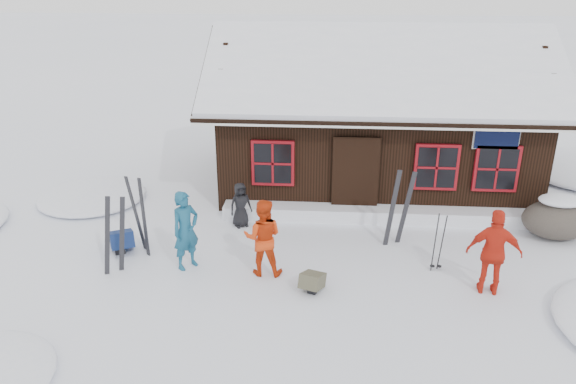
% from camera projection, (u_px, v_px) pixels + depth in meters
% --- Properties ---
extents(ground, '(120.00, 120.00, 0.00)m').
position_uv_depth(ground, '(314.00, 264.00, 11.77)').
color(ground, white).
rests_on(ground, ground).
extents(mountain_hut, '(8.90, 6.09, 4.42)m').
position_uv_depth(mountain_hut, '(374.00, 127.00, 15.66)').
color(mountain_hut, black).
rests_on(mountain_hut, ground).
extents(snow_drift, '(7.60, 0.60, 0.35)m').
position_uv_depth(snow_drift, '(379.00, 214.00, 13.67)').
color(snow_drift, white).
rests_on(snow_drift, ground).
extents(snow_mounds, '(20.60, 13.20, 0.48)m').
position_uv_depth(snow_mounds, '(386.00, 227.00, 13.37)').
color(snow_mounds, white).
rests_on(snow_mounds, ground).
extents(skier_teal, '(0.70, 0.72, 1.67)m').
position_uv_depth(skier_teal, '(186.00, 230.00, 11.34)').
color(skier_teal, navy).
rests_on(skier_teal, ground).
extents(skier_orange_left, '(0.79, 0.62, 1.61)m').
position_uv_depth(skier_orange_left, '(263.00, 237.00, 11.12)').
color(skier_orange_left, red).
rests_on(skier_orange_left, ground).
extents(skier_orange_right, '(1.06, 0.58, 1.71)m').
position_uv_depth(skier_orange_right, '(494.00, 253.00, 10.43)').
color(skier_orange_right, red).
rests_on(skier_orange_right, ground).
extents(skier_crouched, '(0.64, 0.57, 1.09)m').
position_uv_depth(skier_crouched, '(241.00, 205.00, 13.25)').
color(skier_crouched, black).
rests_on(skier_crouched, ground).
extents(boulder, '(1.56, 1.17, 0.91)m').
position_uv_depth(boulder, '(558.00, 219.00, 12.73)').
color(boulder, '#524B42').
rests_on(boulder, ground).
extents(ski_pair_left, '(0.56, 0.24, 1.71)m').
position_uv_depth(ski_pair_left, '(115.00, 236.00, 11.17)').
color(ski_pair_left, black).
rests_on(ski_pair_left, ground).
extents(ski_pair_mid, '(0.53, 0.41, 1.74)m').
position_uv_depth(ski_pair_mid, '(140.00, 216.00, 12.01)').
color(ski_pair_mid, black).
rests_on(ski_pair_mid, ground).
extents(ski_pair_right, '(0.63, 0.19, 1.79)m').
position_uv_depth(ski_pair_right, '(399.00, 209.00, 12.28)').
color(ski_pair_right, black).
rests_on(ski_pair_right, ground).
extents(ski_poles, '(0.23, 0.11, 1.28)m').
position_uv_depth(ski_poles, '(438.00, 243.00, 11.31)').
color(ski_poles, black).
rests_on(ski_poles, ground).
extents(backpack_blue, '(0.72, 0.79, 0.35)m').
position_uv_depth(backpack_blue, '(122.00, 243.00, 12.25)').
color(backpack_blue, navy).
rests_on(backpack_blue, ground).
extents(backpack_olive, '(0.54, 0.61, 0.28)m').
position_uv_depth(backpack_olive, '(312.00, 284.00, 10.77)').
color(backpack_olive, '#4E4B38').
rests_on(backpack_olive, ground).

